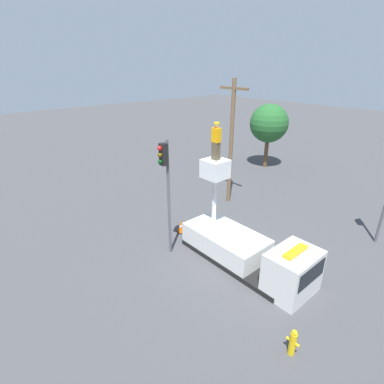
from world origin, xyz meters
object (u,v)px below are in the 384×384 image
at_px(bucket_truck, 245,249).
at_px(traffic_light_pole, 166,177).
at_px(fire_hydrant, 293,342).
at_px(tree_left_bg, 269,124).
at_px(utility_pole, 231,139).
at_px(traffic_cone_rear, 181,227).
at_px(worker, 216,141).

xyz_separation_m(bucket_truck, traffic_light_pole, (-3.15, -2.17, 3.29)).
height_order(traffic_light_pole, fire_hydrant, traffic_light_pole).
bearing_deg(tree_left_bg, traffic_light_pole, -71.06).
xyz_separation_m(bucket_truck, fire_hydrant, (4.22, -2.58, -0.33)).
bearing_deg(traffic_light_pole, utility_pole, 108.16).
bearing_deg(traffic_cone_rear, tree_left_bg, 106.84).
relative_size(worker, traffic_cone_rear, 2.33).
bearing_deg(tree_left_bg, utility_pole, -70.39).
relative_size(traffic_light_pole, tree_left_bg, 1.03).
relative_size(fire_hydrant, traffic_cone_rear, 1.39).
distance_m(bucket_truck, utility_pole, 8.08).
bearing_deg(utility_pole, traffic_cone_rear, -77.65).
xyz_separation_m(worker, traffic_cone_rear, (-2.17, -0.44, -5.29)).
relative_size(bucket_truck, fire_hydrant, 6.41).
bearing_deg(tree_left_bg, worker, -64.36).
distance_m(traffic_light_pole, traffic_cone_rear, 4.31).
xyz_separation_m(tree_left_bg, utility_pole, (2.93, -8.22, 0.39)).
distance_m(worker, traffic_cone_rear, 5.73).
distance_m(traffic_light_pole, tree_left_bg, 16.07).
distance_m(worker, tree_left_bg, 14.54).
distance_m(worker, utility_pole, 5.98).
bearing_deg(traffic_cone_rear, bucket_truck, 5.91).
distance_m(traffic_cone_rear, utility_pole, 6.72).
bearing_deg(tree_left_bg, traffic_cone_rear, -73.16).
relative_size(worker, traffic_light_pole, 0.30).
bearing_deg(worker, tree_left_bg, 115.64).
xyz_separation_m(bucket_truck, traffic_cone_rear, (-4.29, -0.44, -0.49)).
height_order(fire_hydrant, utility_pole, utility_pole).
xyz_separation_m(traffic_cone_rear, utility_pole, (-1.15, 5.25, 4.03)).
height_order(worker, traffic_cone_rear, worker).
relative_size(tree_left_bg, utility_pole, 0.70).
height_order(bucket_truck, utility_pole, utility_pole).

